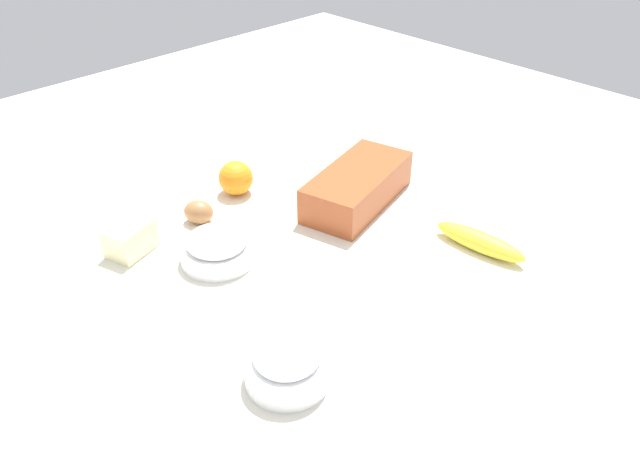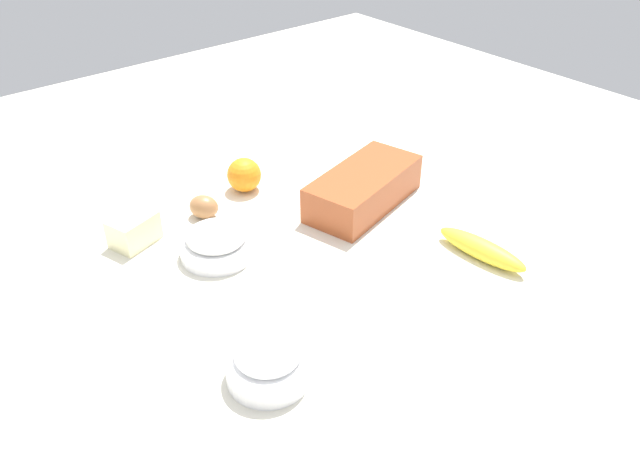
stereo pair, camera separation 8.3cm
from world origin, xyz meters
name	(u,v)px [view 1 (the left image)]	position (x,y,z in m)	size (l,w,h in m)	color
ground_plane	(320,249)	(0.00, 0.00, -0.01)	(2.40, 2.40, 0.02)	silver
loaf_pan	(357,186)	(-0.17, -0.06, 0.04)	(0.30, 0.19, 0.08)	#9E4723
flour_bowl	(217,248)	(0.17, -0.10, 0.03)	(0.14, 0.14, 0.06)	white
sugar_bowl	(287,365)	(0.28, 0.22, 0.03)	(0.13, 0.13, 0.07)	white
banana	(480,241)	(-0.21, 0.23, 0.02)	(0.19, 0.04, 0.04)	yellow
orange_fruit	(236,178)	(-0.01, -0.28, 0.04)	(0.08, 0.08, 0.08)	orange
butter_block	(130,238)	(0.28, -0.24, 0.03)	(0.09, 0.06, 0.06)	#F4EDB2
egg_near_butter	(199,212)	(0.12, -0.24, 0.02)	(0.05, 0.05, 0.06)	#A16C41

